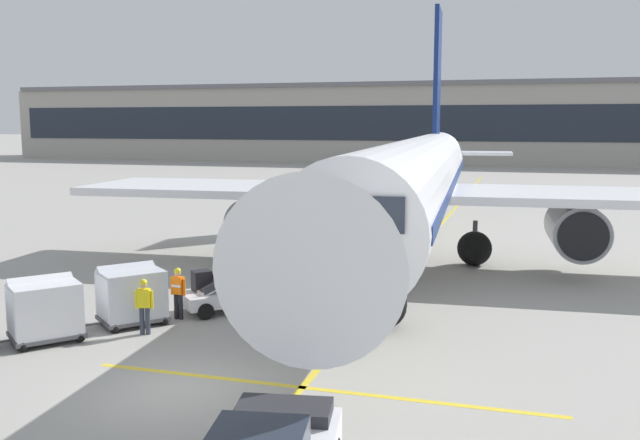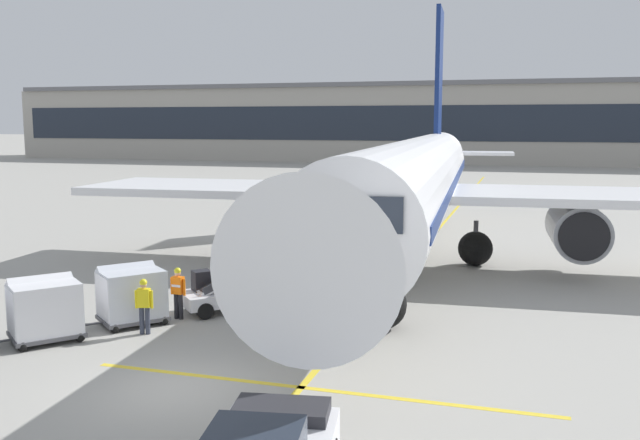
{
  "view_description": "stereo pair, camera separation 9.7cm",
  "coord_description": "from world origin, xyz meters",
  "px_view_note": "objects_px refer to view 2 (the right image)",
  "views": [
    {
      "loc": [
        8.04,
        -14.62,
        6.51
      ],
      "look_at": [
        1.33,
        7.93,
        3.19
      ],
      "focal_mm": 38.98,
      "sensor_mm": 36.0,
      "label": 1
    },
    {
      "loc": [
        8.13,
        -14.59,
        6.51
      ],
      "look_at": [
        1.33,
        7.93,
        3.19
      ],
      "focal_mm": 38.98,
      "sensor_mm": 36.0,
      "label": 2
    }
  ],
  "objects_px": {
    "ground_crew_by_loader": "(178,290)",
    "ground_crew_by_carts": "(246,278)",
    "baggage_cart_second": "(45,308)",
    "ground_crew_marshaller": "(144,303)",
    "ground_crew_wingwalker": "(153,291)",
    "belt_loader": "(238,285)",
    "safety_cone_engine_keepout": "(291,254)",
    "safety_cone_wingtip": "(247,268)",
    "baggage_cart_lead": "(131,294)",
    "parked_airplane": "(414,183)"
  },
  "relations": [
    {
      "from": "baggage_cart_lead",
      "to": "ground_crew_wingwalker",
      "type": "relative_size",
      "value": 1.49
    },
    {
      "from": "parked_airplane",
      "to": "ground_crew_wingwalker",
      "type": "xyz_separation_m",
      "value": [
        -6.75,
        -11.2,
        -2.81
      ]
    },
    {
      "from": "ground_crew_by_loader",
      "to": "ground_crew_marshaller",
      "type": "bearing_deg",
      "value": -96.2
    },
    {
      "from": "baggage_cart_second",
      "to": "baggage_cart_lead",
      "type": "bearing_deg",
      "value": 56.68
    },
    {
      "from": "baggage_cart_lead",
      "to": "ground_crew_wingwalker",
      "type": "bearing_deg",
      "value": 42.44
    },
    {
      "from": "ground_crew_by_carts",
      "to": "baggage_cart_second",
      "type": "bearing_deg",
      "value": -127.6
    },
    {
      "from": "belt_loader",
      "to": "ground_crew_marshaller",
      "type": "bearing_deg",
      "value": -113.82
    },
    {
      "from": "parked_airplane",
      "to": "baggage_cart_second",
      "type": "bearing_deg",
      "value": -122.15
    },
    {
      "from": "parked_airplane",
      "to": "baggage_cart_second",
      "type": "height_order",
      "value": "parked_airplane"
    },
    {
      "from": "baggage_cart_second",
      "to": "ground_crew_by_loader",
      "type": "distance_m",
      "value": 4.22
    },
    {
      "from": "safety_cone_engine_keepout",
      "to": "belt_loader",
      "type": "bearing_deg",
      "value": -83.41
    },
    {
      "from": "baggage_cart_lead",
      "to": "ground_crew_marshaller",
      "type": "relative_size",
      "value": 1.49
    },
    {
      "from": "ground_crew_marshaller",
      "to": "ground_crew_wingwalker",
      "type": "bearing_deg",
      "value": 109.36
    },
    {
      "from": "parked_airplane",
      "to": "safety_cone_engine_keepout",
      "type": "height_order",
      "value": "parked_airplane"
    },
    {
      "from": "baggage_cart_lead",
      "to": "baggage_cart_second",
      "type": "height_order",
      "value": "same"
    },
    {
      "from": "safety_cone_engine_keepout",
      "to": "safety_cone_wingtip",
      "type": "relative_size",
      "value": 1.09
    },
    {
      "from": "baggage_cart_second",
      "to": "ground_crew_by_carts",
      "type": "relative_size",
      "value": 1.49
    },
    {
      "from": "ground_crew_by_carts",
      "to": "ground_crew_marshaller",
      "type": "bearing_deg",
      "value": -112.71
    },
    {
      "from": "parked_airplane",
      "to": "ground_crew_marshaller",
      "type": "distance_m",
      "value": 14.32
    },
    {
      "from": "belt_loader",
      "to": "baggage_cart_second",
      "type": "xyz_separation_m",
      "value": [
        -4.1,
        -5.0,
        0.16
      ]
    },
    {
      "from": "safety_cone_engine_keepout",
      "to": "ground_crew_marshaller",
      "type": "bearing_deg",
      "value": -92.87
    },
    {
      "from": "ground_crew_wingwalker",
      "to": "safety_cone_engine_keepout",
      "type": "distance_m",
      "value": 10.74
    },
    {
      "from": "baggage_cart_second",
      "to": "ground_crew_marshaller",
      "type": "xyz_separation_m",
      "value": [
        2.52,
        1.42,
        -0.0
      ]
    },
    {
      "from": "ground_crew_marshaller",
      "to": "ground_crew_wingwalker",
      "type": "relative_size",
      "value": 1.0
    },
    {
      "from": "baggage_cart_lead",
      "to": "safety_cone_wingtip",
      "type": "height_order",
      "value": "baggage_cart_lead"
    },
    {
      "from": "belt_loader",
      "to": "ground_crew_wingwalker",
      "type": "bearing_deg",
      "value": -132.9
    },
    {
      "from": "ground_crew_by_carts",
      "to": "safety_cone_wingtip",
      "type": "distance_m",
      "value": 4.83
    },
    {
      "from": "ground_crew_by_carts",
      "to": "ground_crew_wingwalker",
      "type": "bearing_deg",
      "value": -128.98
    },
    {
      "from": "ground_crew_wingwalker",
      "to": "safety_cone_wingtip",
      "type": "xyz_separation_m",
      "value": [
        0.35,
        7.11,
        -0.66
      ]
    },
    {
      "from": "baggage_cart_lead",
      "to": "ground_crew_by_carts",
      "type": "relative_size",
      "value": 1.49
    },
    {
      "from": "belt_loader",
      "to": "baggage_cart_lead",
      "type": "height_order",
      "value": "belt_loader"
    },
    {
      "from": "ground_crew_by_loader",
      "to": "ground_crew_wingwalker",
      "type": "xyz_separation_m",
      "value": [
        -0.67,
        -0.45,
        0.0
      ]
    },
    {
      "from": "baggage_cart_second",
      "to": "ground_crew_wingwalker",
      "type": "height_order",
      "value": "baggage_cart_second"
    },
    {
      "from": "ground_crew_by_loader",
      "to": "baggage_cart_second",
      "type": "bearing_deg",
      "value": -130.04
    },
    {
      "from": "belt_loader",
      "to": "ground_crew_by_loader",
      "type": "distance_m",
      "value": 2.25
    },
    {
      "from": "ground_crew_by_loader",
      "to": "safety_cone_engine_keepout",
      "type": "bearing_deg",
      "value": 87.72
    },
    {
      "from": "ground_crew_by_carts",
      "to": "ground_crew_marshaller",
      "type": "xyz_separation_m",
      "value": [
        -1.69,
        -4.05,
        0.0
      ]
    },
    {
      "from": "ground_crew_by_loader",
      "to": "ground_crew_by_carts",
      "type": "relative_size",
      "value": 1.0
    },
    {
      "from": "ground_crew_marshaller",
      "to": "safety_cone_engine_keepout",
      "type": "bearing_deg",
      "value": 87.13
    },
    {
      "from": "ground_crew_by_carts",
      "to": "safety_cone_wingtip",
      "type": "bearing_deg",
      "value": 112.39
    },
    {
      "from": "ground_crew_by_carts",
      "to": "safety_cone_engine_keepout",
      "type": "height_order",
      "value": "ground_crew_by_carts"
    },
    {
      "from": "baggage_cart_second",
      "to": "ground_crew_by_loader",
      "type": "xyz_separation_m",
      "value": [
        2.71,
        3.23,
        -0.0
      ]
    },
    {
      "from": "safety_cone_engine_keepout",
      "to": "safety_cone_wingtip",
      "type": "bearing_deg",
      "value": -101.63
    },
    {
      "from": "baggage_cart_lead",
      "to": "safety_cone_engine_keepout",
      "type": "distance_m",
      "value": 11.28
    },
    {
      "from": "baggage_cart_lead",
      "to": "baggage_cart_second",
      "type": "bearing_deg",
      "value": -123.32
    },
    {
      "from": "ground_crew_by_loader",
      "to": "ground_crew_by_carts",
      "type": "bearing_deg",
      "value": 56.22
    },
    {
      "from": "belt_loader",
      "to": "baggage_cart_second",
      "type": "relative_size",
      "value": 1.82
    },
    {
      "from": "safety_cone_engine_keepout",
      "to": "safety_cone_wingtip",
      "type": "xyz_separation_m",
      "value": [
        -0.73,
        -3.56,
        -0.03
      ]
    },
    {
      "from": "ground_crew_by_carts",
      "to": "ground_crew_wingwalker",
      "type": "distance_m",
      "value": 3.45
    },
    {
      "from": "parked_airplane",
      "to": "belt_loader",
      "type": "relative_size",
      "value": 8.56
    }
  ]
}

